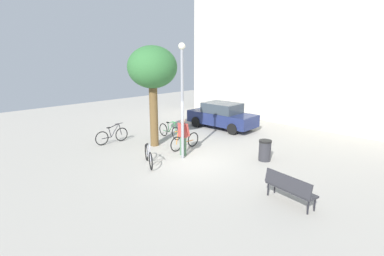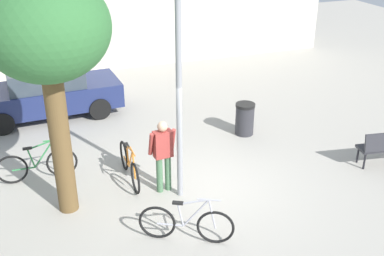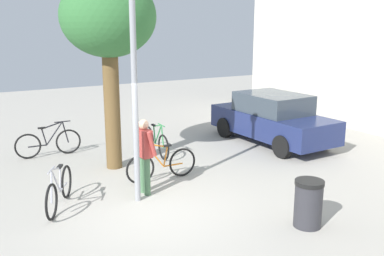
{
  "view_description": "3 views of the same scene",
  "coord_description": "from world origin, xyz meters",
  "px_view_note": "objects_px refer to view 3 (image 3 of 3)",
  "views": [
    {
      "loc": [
        8.39,
        -8.54,
        4.41
      ],
      "look_at": [
        -0.76,
        0.65,
        1.2
      ],
      "focal_mm": 28.09,
      "sensor_mm": 36.0,
      "label": 1
    },
    {
      "loc": [
        -3.42,
        -8.39,
        5.75
      ],
      "look_at": [
        -0.15,
        0.4,
        1.32
      ],
      "focal_mm": 44.38,
      "sensor_mm": 36.0,
      "label": 2
    },
    {
      "loc": [
        7.63,
        -3.36,
        3.67
      ],
      "look_at": [
        0.25,
        0.75,
        1.65
      ],
      "focal_mm": 41.57,
      "sensor_mm": 36.0,
      "label": 3
    }
  ],
  "objects_px": {
    "bicycle_black": "(49,143)",
    "parked_car_navy": "(272,119)",
    "bicycle_silver": "(59,190)",
    "lamppost": "(134,63)",
    "trash_bin": "(308,203)",
    "plaza_tree": "(108,21)",
    "bicycle_green": "(156,142)",
    "person_by_lamppost": "(144,151)",
    "bicycle_orange": "(161,165)"
  },
  "relations": [
    {
      "from": "bicycle_black",
      "to": "parked_car_navy",
      "type": "height_order",
      "value": "parked_car_navy"
    },
    {
      "from": "bicycle_silver",
      "to": "lamppost",
      "type": "bearing_deg",
      "value": 75.24
    },
    {
      "from": "trash_bin",
      "to": "plaza_tree",
      "type": "bearing_deg",
      "value": -158.72
    },
    {
      "from": "bicycle_green",
      "to": "lamppost",
      "type": "bearing_deg",
      "value": -31.36
    },
    {
      "from": "person_by_lamppost",
      "to": "plaza_tree",
      "type": "xyz_separation_m",
      "value": [
        -2.07,
        0.02,
        2.75
      ]
    },
    {
      "from": "lamppost",
      "to": "person_by_lamppost",
      "type": "bearing_deg",
      "value": 133.4
    },
    {
      "from": "bicycle_black",
      "to": "lamppost",
      "type": "bearing_deg",
      "value": 12.72
    },
    {
      "from": "bicycle_black",
      "to": "bicycle_orange",
      "type": "bearing_deg",
      "value": 30.14
    },
    {
      "from": "person_by_lamppost",
      "to": "bicycle_silver",
      "type": "xyz_separation_m",
      "value": [
        -0.12,
        -1.82,
        -0.58
      ]
    },
    {
      "from": "bicycle_silver",
      "to": "parked_car_navy",
      "type": "relative_size",
      "value": 0.38
    },
    {
      "from": "person_by_lamppost",
      "to": "lamppost",
      "type": "bearing_deg",
      "value": -46.6
    },
    {
      "from": "person_by_lamppost",
      "to": "plaza_tree",
      "type": "relative_size",
      "value": 0.35
    },
    {
      "from": "bicycle_silver",
      "to": "bicycle_green",
      "type": "distance_m",
      "value": 4.07
    },
    {
      "from": "bicycle_orange",
      "to": "bicycle_green",
      "type": "bearing_deg",
      "value": 158.87
    },
    {
      "from": "bicycle_orange",
      "to": "trash_bin",
      "type": "height_order",
      "value": "bicycle_orange"
    },
    {
      "from": "parked_car_navy",
      "to": "trash_bin",
      "type": "height_order",
      "value": "parked_car_navy"
    },
    {
      "from": "bicycle_silver",
      "to": "parked_car_navy",
      "type": "bearing_deg",
      "value": 105.05
    },
    {
      "from": "parked_car_navy",
      "to": "trash_bin",
      "type": "bearing_deg",
      "value": -32.58
    },
    {
      "from": "bicycle_silver",
      "to": "bicycle_black",
      "type": "bearing_deg",
      "value": 171.3
    },
    {
      "from": "person_by_lamppost",
      "to": "bicycle_orange",
      "type": "distance_m",
      "value": 1.08
    },
    {
      "from": "bicycle_green",
      "to": "bicycle_orange",
      "type": "xyz_separation_m",
      "value": [
        1.96,
        -0.76,
        0.0
      ]
    },
    {
      "from": "lamppost",
      "to": "bicycle_silver",
      "type": "relative_size",
      "value": 2.99
    },
    {
      "from": "plaza_tree",
      "to": "bicycle_black",
      "type": "height_order",
      "value": "plaza_tree"
    },
    {
      "from": "bicycle_orange",
      "to": "bicycle_black",
      "type": "bearing_deg",
      "value": -149.86
    },
    {
      "from": "bicycle_silver",
      "to": "bicycle_black",
      "type": "xyz_separation_m",
      "value": [
        -3.79,
        0.58,
        0.0
      ]
    },
    {
      "from": "bicycle_silver",
      "to": "person_by_lamppost",
      "type": "bearing_deg",
      "value": 86.07
    },
    {
      "from": "bicycle_green",
      "to": "person_by_lamppost",
      "type": "bearing_deg",
      "value": -29.29
    },
    {
      "from": "person_by_lamppost",
      "to": "bicycle_black",
      "type": "distance_m",
      "value": 4.15
    },
    {
      "from": "bicycle_green",
      "to": "plaza_tree",
      "type": "bearing_deg",
      "value": -70.84
    },
    {
      "from": "lamppost",
      "to": "bicycle_orange",
      "type": "xyz_separation_m",
      "value": [
        -0.88,
        0.97,
        -2.5
      ]
    },
    {
      "from": "plaza_tree",
      "to": "bicycle_green",
      "type": "height_order",
      "value": "plaza_tree"
    },
    {
      "from": "bicycle_black",
      "to": "plaza_tree",
      "type": "bearing_deg",
      "value": 34.39
    },
    {
      "from": "plaza_tree",
      "to": "bicycle_black",
      "type": "xyz_separation_m",
      "value": [
        -1.84,
        -1.26,
        -3.33
      ]
    },
    {
      "from": "lamppost",
      "to": "plaza_tree",
      "type": "distance_m",
      "value": 2.51
    },
    {
      "from": "person_by_lamppost",
      "to": "bicycle_silver",
      "type": "distance_m",
      "value": 1.91
    },
    {
      "from": "bicycle_green",
      "to": "parked_car_navy",
      "type": "distance_m",
      "value": 3.75
    },
    {
      "from": "bicycle_black",
      "to": "bicycle_silver",
      "type": "bearing_deg",
      "value": -8.7
    },
    {
      "from": "bicycle_black",
      "to": "parked_car_navy",
      "type": "xyz_separation_m",
      "value": [
        1.92,
        6.36,
        0.39
      ]
    },
    {
      "from": "bicycle_black",
      "to": "trash_bin",
      "type": "height_order",
      "value": "bicycle_black"
    },
    {
      "from": "plaza_tree",
      "to": "trash_bin",
      "type": "bearing_deg",
      "value": 21.28
    },
    {
      "from": "lamppost",
      "to": "trash_bin",
      "type": "bearing_deg",
      "value": 40.42
    },
    {
      "from": "person_by_lamppost",
      "to": "trash_bin",
      "type": "bearing_deg",
      "value": 33.88
    },
    {
      "from": "bicycle_green",
      "to": "trash_bin",
      "type": "distance_m",
      "value": 5.53
    },
    {
      "from": "person_by_lamppost",
      "to": "trash_bin",
      "type": "relative_size",
      "value": 1.88
    },
    {
      "from": "lamppost",
      "to": "trash_bin",
      "type": "relative_size",
      "value": 5.45
    },
    {
      "from": "parked_car_navy",
      "to": "bicycle_silver",
      "type": "bearing_deg",
      "value": -74.95
    },
    {
      "from": "trash_bin",
      "to": "bicycle_green",
      "type": "bearing_deg",
      "value": -174.47
    },
    {
      "from": "bicycle_green",
      "to": "bicycle_black",
      "type": "relative_size",
      "value": 1.0
    },
    {
      "from": "lamppost",
      "to": "bicycle_green",
      "type": "distance_m",
      "value": 4.16
    },
    {
      "from": "bicycle_silver",
      "to": "parked_car_navy",
      "type": "height_order",
      "value": "parked_car_navy"
    }
  ]
}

